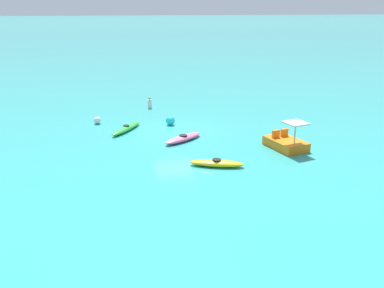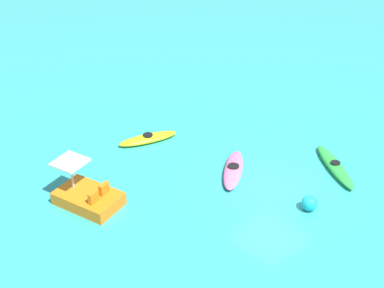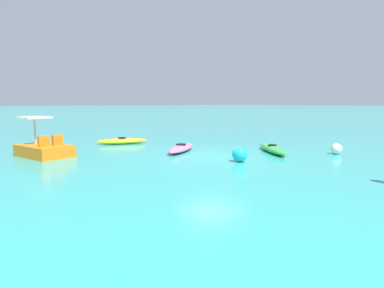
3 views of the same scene
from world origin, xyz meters
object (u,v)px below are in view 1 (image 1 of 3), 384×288
object	(u,v)px
buoy_cyan	(170,121)
buoy_white	(97,120)
kayak_green	(126,128)
kayak_yellow	(217,163)
pedal_boat_orange	(286,142)
person_near_shore	(150,103)
kayak_pink	(183,138)

from	to	relation	value
buoy_cyan	buoy_white	bearing A→B (deg)	-103.31
kayak_green	buoy_white	size ratio (longest dim) A/B	6.50
kayak_yellow	pedal_boat_orange	bearing A→B (deg)	114.50
kayak_yellow	kayak_green	size ratio (longest dim) A/B	0.90
buoy_white	pedal_boat_orange	bearing A→B (deg)	56.79
kayak_green	person_near_shore	size ratio (longest dim) A/B	3.54
kayak_yellow	buoy_cyan	bearing A→B (deg)	-170.26
kayak_yellow	kayak_green	bearing A→B (deg)	-148.44
buoy_cyan	kayak_green	bearing A→B (deg)	-73.41
kayak_green	pedal_boat_orange	distance (m)	10.07
kayak_green	person_near_shore	distance (m)	6.21
pedal_boat_orange	person_near_shore	size ratio (longest dim) A/B	3.10
kayak_pink	kayak_yellow	world-z (taller)	same
buoy_cyan	kayak_yellow	bearing A→B (deg)	9.74
kayak_yellow	person_near_shore	xyz separation A→B (m)	(-12.89, -2.35, 0.22)
kayak_yellow	person_near_shore	distance (m)	13.10
kayak_pink	buoy_white	size ratio (longest dim) A/B	5.64
kayak_pink	person_near_shore	bearing A→B (deg)	-171.21
pedal_boat_orange	person_near_shore	bearing A→B (deg)	-147.87
kayak_pink	buoy_white	xyz separation A→B (m)	(-4.69, -5.17, 0.08)
kayak_pink	buoy_cyan	world-z (taller)	buoy_cyan
pedal_boat_orange	buoy_white	xyz separation A→B (m)	(-6.98, -10.66, -0.10)
buoy_white	buoy_cyan	bearing A→B (deg)	76.69
pedal_boat_orange	kayak_yellow	bearing A→B (deg)	-65.50
buoy_white	person_near_shore	distance (m)	5.46
buoy_cyan	buoy_white	size ratio (longest dim) A/B	1.24
kayak_yellow	buoy_cyan	size ratio (longest dim) A/B	4.70
kayak_pink	pedal_boat_orange	distance (m)	5.95
pedal_boat_orange	buoy_cyan	xyz separation A→B (m)	(-5.83, -5.82, -0.04)
buoy_cyan	person_near_shore	distance (m)	5.12
pedal_boat_orange	person_near_shore	xyz separation A→B (m)	(-10.85, -6.82, 0.05)
pedal_boat_orange	buoy_cyan	size ratio (longest dim) A/B	4.57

